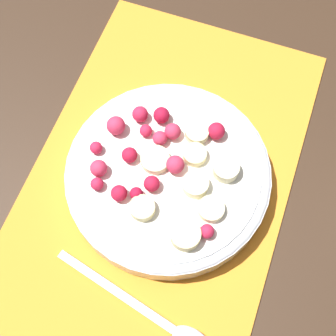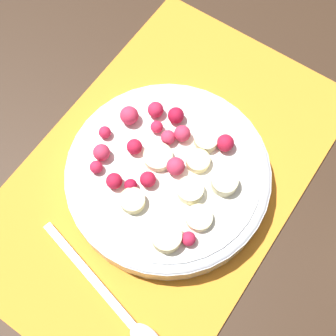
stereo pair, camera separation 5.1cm
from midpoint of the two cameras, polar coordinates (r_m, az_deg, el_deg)
ground_plane at (r=0.56m, az=2.07°, el=-1.17°), size 3.00×3.00×0.00m
placemat at (r=0.56m, az=2.08°, el=-1.05°), size 0.47×0.30×0.01m
fruit_bowl at (r=0.53m, az=2.75°, el=-1.11°), size 0.23×0.23×0.05m
spoon at (r=0.51m, az=-2.26°, el=-18.00°), size 0.06×0.19×0.01m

